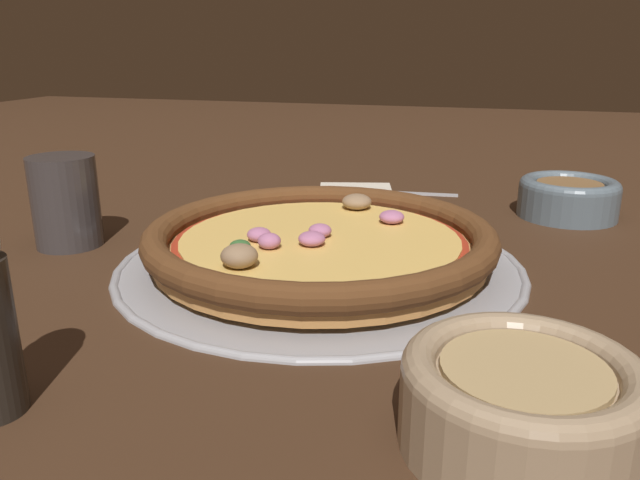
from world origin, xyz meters
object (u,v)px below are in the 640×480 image
(bowl_far, at_px, (568,196))
(napkin, at_px, (356,193))
(pizza_tray, at_px, (320,262))
(pizza, at_px, (320,240))
(bowl_near, at_px, (522,398))
(fork, at_px, (383,191))
(drinking_cup, at_px, (66,202))

(bowl_far, xyz_separation_m, napkin, (-0.03, -0.27, -0.02))
(pizza_tray, relative_size, napkin, 2.51)
(pizza, relative_size, bowl_near, 2.61)
(napkin, height_order, fork, napkin)
(bowl_far, bearing_deg, fork, -104.39)
(bowl_far, distance_m, fork, 0.24)
(bowl_far, height_order, napkin, bowl_far)
(bowl_far, bearing_deg, pizza_tray, -43.89)
(drinking_cup, height_order, fork, drinking_cup)
(bowl_near, distance_m, fork, 0.57)
(napkin, distance_m, fork, 0.04)
(pizza, distance_m, bowl_far, 0.34)
(bowl_far, relative_size, drinking_cup, 1.24)
(pizza, bearing_deg, napkin, -174.08)
(pizza_tray, relative_size, pizza, 1.17)
(bowl_far, distance_m, drinking_cup, 0.57)
(bowl_far, height_order, fork, bowl_far)
(bowl_far, bearing_deg, napkin, -96.70)
(fork, bearing_deg, pizza, 84.85)
(drinking_cup, xyz_separation_m, napkin, (-0.29, 0.24, -0.04))
(pizza_tray, bearing_deg, fork, 179.29)
(fork, bearing_deg, drinking_cup, 45.34)
(pizza, bearing_deg, bowl_near, 36.84)
(pizza_tray, distance_m, fork, 0.31)
(pizza, xyz_separation_m, bowl_far, (-0.25, 0.24, -0.00))
(bowl_near, bearing_deg, pizza_tray, -143.19)
(pizza, bearing_deg, bowl_far, 136.10)
(pizza, relative_size, bowl_far, 2.83)
(drinking_cup, height_order, napkin, drinking_cup)
(pizza_tray, bearing_deg, bowl_far, 136.11)
(pizza, bearing_deg, pizza_tray, 107.44)
(pizza, height_order, bowl_far, pizza)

